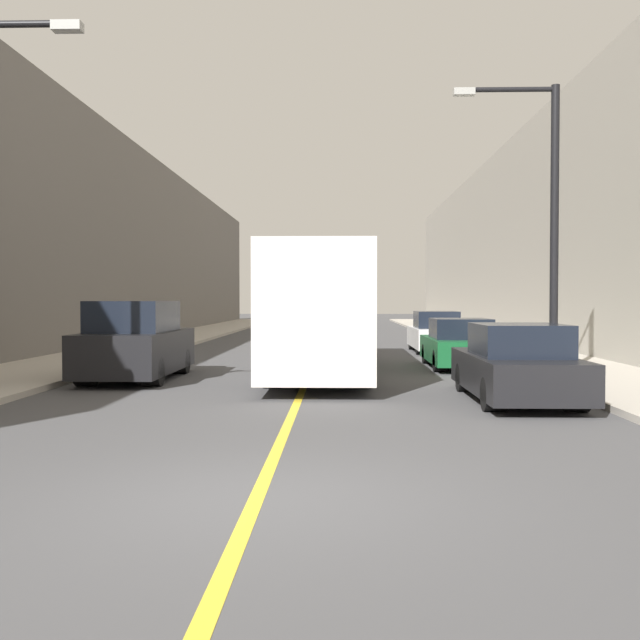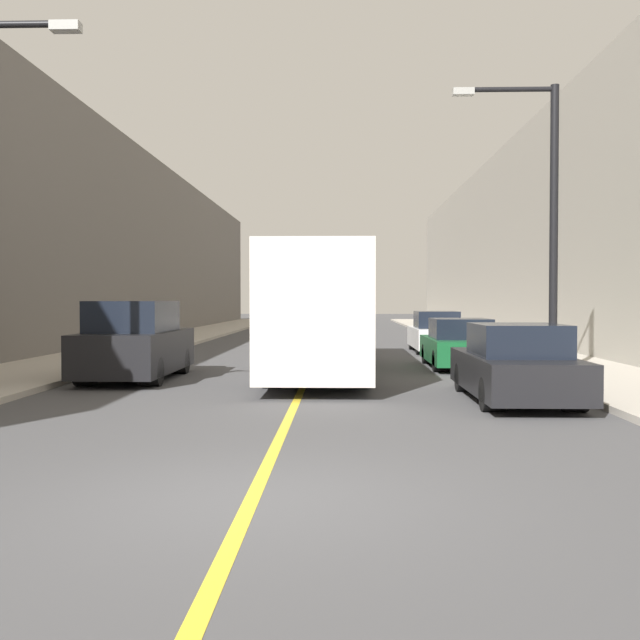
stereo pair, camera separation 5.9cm
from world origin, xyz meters
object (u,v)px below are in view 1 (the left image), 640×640
parked_suv_left (136,343)px  car_right_mid (459,345)px  car_right_far (435,334)px  bus (322,309)px  car_right_near (517,366)px  street_lamp_right (545,211)px

parked_suv_left → car_right_mid: bearing=22.4°
parked_suv_left → car_right_far: 13.43m
bus → car_right_near: size_ratio=2.56×
car_right_near → parked_suv_left: bearing=156.6°
bus → car_right_near: (4.01, -5.87, -1.05)m
parked_suv_left → bus: bearing=25.0°
parked_suv_left → street_lamp_right: street_lamp_right is taller
parked_suv_left → car_right_near: size_ratio=1.01×
car_right_near → car_right_mid: (0.02, 7.29, -0.03)m
bus → parked_suv_left: bus is taller
street_lamp_right → car_right_far: bearing=96.5°
bus → car_right_mid: bearing=19.3°
bus → parked_suv_left: size_ratio=2.54×
car_right_near → bus: bearing=124.3°
bus → street_lamp_right: (5.39, -2.74, 2.39)m
parked_suv_left → street_lamp_right: size_ratio=0.69×
car_right_near → car_right_mid: 7.29m
bus → car_right_near: 7.19m
car_right_mid → car_right_far: size_ratio=0.96×
bus → street_lamp_right: street_lamp_right is taller
bus → car_right_far: 9.09m
parked_suv_left → street_lamp_right: bearing=-3.4°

